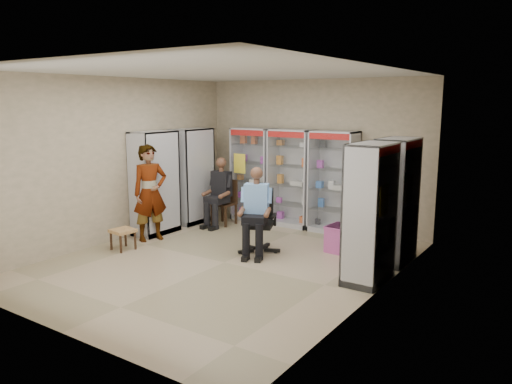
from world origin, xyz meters
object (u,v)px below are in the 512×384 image
Objects in this scene: office_chair at (258,221)px; woven_stool_a at (356,249)px; cabinet_back_left at (253,174)px; cabinet_left_far at (192,176)px; cabinet_left_near at (155,183)px; seated_shopkeeper at (257,213)px; standing_man at (150,193)px; cabinet_back_mid at (291,178)px; woven_stool_b at (123,239)px; cabinet_right_near at (370,214)px; wooden_chair at (224,203)px; cabinet_back_right at (333,182)px; pink_trunk at (342,239)px; cabinet_right_far at (396,201)px.

office_chair is 2.95× the size of woven_stool_a.
cabinet_left_far is at bearing -135.00° from cabinet_back_left.
seated_shopkeeper is (2.37, 0.03, -0.30)m from cabinet_left_near.
standing_man is at bearing -104.98° from cabinet_back_left.
cabinet_back_mid reaches higher than seated_shopkeeper.
woven_stool_b is at bearing 16.29° from cabinet_left_near.
cabinet_right_near is 4.10m from wooden_chair.
pink_trunk is (0.73, -1.13, -0.77)m from cabinet_back_right.
cabinet_back_mid is 0.95m from cabinet_back_right.
pink_trunk is 1.28× the size of woven_stool_a.
cabinet_left_far is at bearing 173.11° from woven_stool_a.
cabinet_right_far reaches higher than pink_trunk.
office_chair is at bearing 82.39° from cabinet_right_near.
office_chair is 0.16m from seated_shopkeeper.
woven_stool_a is at bearing 117.64° from cabinet_right_far.
cabinet_right_far is 1.00× the size of cabinet_left_far.
cabinet_back_right is (0.95, 0.00, 0.00)m from cabinet_back_mid.
cabinet_left_near is at bearing -144.35° from cabinet_back_right.
cabinet_right_far is 1.10m from cabinet_right_near.
wooden_chair reaches higher than woven_stool_a.
wooden_chair is 0.86× the size of office_chair.
wooden_chair is 0.52× the size of standing_man.
cabinet_back_left is at bearing 72.25° from cabinet_right_far.
woven_stool_a is (2.05, -1.41, -0.81)m from cabinet_back_mid.
cabinet_left_near is (-4.46, 0.20, 0.00)m from cabinet_right_near.
cabinet_back_mid is 2.17m from pink_trunk.
standing_man is (-2.09, -0.43, 0.20)m from seated_shopkeeper.
cabinet_back_mid is 2.08m from seated_shopkeeper.
woven_stool_a is 4.01m from woven_stool_b.
cabinet_back_left is 2.48m from seated_shopkeeper.
seated_shopkeeper is 1.75m from woven_stool_a.
woven_stool_b is at bearing -172.71° from office_chair.
cabinet_left_near is 5.43× the size of woven_stool_b.
seated_shopkeeper is 0.78× the size of standing_man.
cabinet_left_far is at bearing 87.43° from cabinet_right_far.
cabinet_back_right is 2.13× the size of wooden_chair.
pink_trunk is (2.63, -1.13, -0.77)m from cabinet_back_left.
woven_stool_b is (-0.35, -2.43, -0.29)m from wooden_chair.
seated_shopkeeper is (1.69, -1.27, 0.23)m from wooden_chair.
wooden_chair is 2.09m from office_chair.
cabinet_back_left and cabinet_left_near have the same top height.
cabinet_back_left is at bearing 102.43° from seated_shopkeeper.
cabinet_right_near is 5.43× the size of woven_stool_b.
cabinet_back_mid is at bearing 180.00° from cabinet_back_right.
cabinet_back_left is at bearing 180.00° from cabinet_back_mid.
cabinet_left_near is 2.42m from office_chair.
cabinet_back_right is at bearing 0.00° from cabinet_back_mid.
cabinet_back_right is 1.11× the size of standing_man.
cabinet_left_far reaches higher than pink_trunk.
cabinet_right_far is 1.44× the size of seated_shopkeeper.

